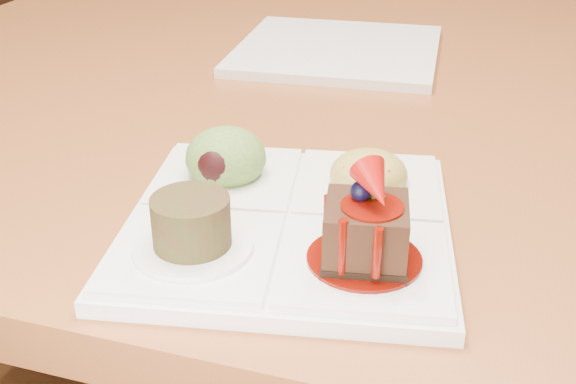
% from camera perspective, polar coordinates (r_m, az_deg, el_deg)
% --- Properties ---
extents(ground, '(6.00, 6.00, 0.00)m').
position_cam_1_polar(ground, '(1.60, 2.40, -12.16)').
color(ground, '#553418').
extents(dining_table, '(1.00, 1.80, 0.75)m').
position_cam_1_polar(dining_table, '(1.28, 3.01, 12.04)').
color(dining_table, '#9B5328').
rests_on(dining_table, ground).
extents(sampler_plate, '(0.28, 0.28, 0.09)m').
position_cam_1_polar(sampler_plate, '(0.53, -0.13, -1.35)').
color(sampler_plate, white).
rests_on(sampler_plate, dining_table).
extents(second_plate, '(0.27, 0.27, 0.01)m').
position_cam_1_polar(second_plate, '(0.96, 3.94, 11.12)').
color(second_plate, white).
rests_on(second_plate, dining_table).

